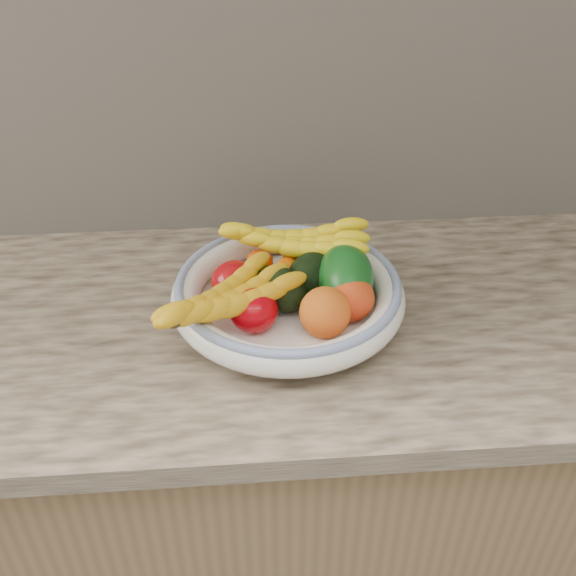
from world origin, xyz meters
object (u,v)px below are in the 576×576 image
(green_mango, at_px, (345,277))
(banana_bunch_back, at_px, (294,245))
(fruit_bowl, at_px, (288,294))
(banana_bunch_front, at_px, (227,303))

(green_mango, relative_size, banana_bunch_back, 0.51)
(fruit_bowl, height_order, banana_bunch_front, banana_bunch_front)
(green_mango, distance_m, banana_bunch_front, 0.21)
(green_mango, bearing_deg, banana_bunch_front, -159.61)
(green_mango, relative_size, banana_bunch_front, 0.51)
(green_mango, xyz_separation_m, banana_bunch_front, (-0.20, -0.06, 0.01))
(green_mango, xyz_separation_m, banana_bunch_back, (-0.08, 0.09, 0.01))
(green_mango, height_order, banana_bunch_front, green_mango)
(banana_bunch_front, bearing_deg, green_mango, -21.54)
(banana_bunch_front, bearing_deg, fruit_bowl, -7.49)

